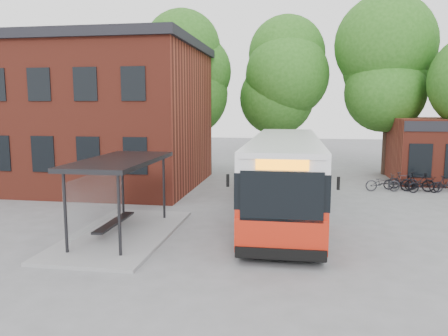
# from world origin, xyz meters

# --- Properties ---
(ground) EXTENTS (100.00, 100.00, 0.00)m
(ground) POSITION_xyz_m (0.00, 0.00, 0.00)
(ground) COLOR slate
(station_building) EXTENTS (18.40, 10.40, 8.50)m
(station_building) POSITION_xyz_m (-13.00, 9.00, 4.25)
(station_building) COLOR maroon
(station_building) RESTS_ON ground
(bus_shelter) EXTENTS (3.60, 7.00, 2.90)m
(bus_shelter) POSITION_xyz_m (-4.50, -1.00, 1.45)
(bus_shelter) COLOR #232326
(bus_shelter) RESTS_ON ground
(bike_rail) EXTENTS (5.20, 0.10, 0.38)m
(bike_rail) POSITION_xyz_m (9.28, 10.00, 0.19)
(bike_rail) COLOR #232326
(bike_rail) RESTS_ON ground
(tree_0) EXTENTS (7.92, 7.92, 11.00)m
(tree_0) POSITION_xyz_m (-6.00, 16.00, 5.50)
(tree_0) COLOR #235817
(tree_0) RESTS_ON ground
(tree_1) EXTENTS (7.92, 7.92, 10.40)m
(tree_1) POSITION_xyz_m (1.00, 17.00, 5.20)
(tree_1) COLOR #235817
(tree_1) RESTS_ON ground
(tree_2) EXTENTS (7.92, 7.92, 11.00)m
(tree_2) POSITION_xyz_m (8.00, 16.00, 5.50)
(tree_2) COLOR #235817
(tree_2) RESTS_ON ground
(city_bus) EXTENTS (2.94, 13.47, 3.42)m
(city_bus) POSITION_xyz_m (1.34, 3.33, 1.71)
(city_bus) COLOR #B7220F
(city_bus) RESTS_ON ground
(bicycle_0) EXTENTS (1.92, 0.79, 0.99)m
(bicycle_0) POSITION_xyz_m (6.66, 9.43, 0.49)
(bicycle_0) COLOR #26272C
(bicycle_0) RESTS_ON ground
(bicycle_1) EXTENTS (1.68, 0.79, 0.97)m
(bicycle_1) POSITION_xyz_m (7.96, 10.30, 0.49)
(bicycle_1) COLOR black
(bicycle_1) RESTS_ON ground
(bicycle_2) EXTENTS (1.75, 0.65, 0.91)m
(bicycle_2) POSITION_xyz_m (7.69, 10.01, 0.46)
(bicycle_2) COLOR black
(bicycle_2) RESTS_ON ground
(bicycle_3) EXTENTS (1.85, 0.58, 1.10)m
(bicycle_3) POSITION_xyz_m (8.56, 9.60, 0.55)
(bicycle_3) COLOR black
(bicycle_3) RESTS_ON ground
(bicycle_4) EXTENTS (1.86, 0.93, 0.93)m
(bicycle_4) POSITION_xyz_m (8.83, 9.32, 0.47)
(bicycle_4) COLOR black
(bicycle_4) RESTS_ON ground
(bicycle_5) EXTENTS (1.63, 0.84, 0.94)m
(bicycle_5) POSITION_xyz_m (10.10, 9.69, 0.47)
(bicycle_5) COLOR black
(bicycle_5) RESTS_ON ground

